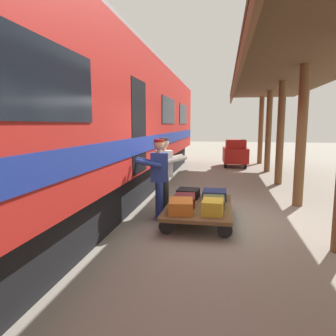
{
  "coord_description": "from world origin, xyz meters",
  "views": [
    {
      "loc": [
        0.01,
        6.45,
        2.0
      ],
      "look_at": [
        1.09,
        0.58,
        1.15
      ],
      "focal_mm": 32.7,
      "sensor_mm": 36.0,
      "label": 1
    }
  ],
  "objects": [
    {
      "name": "luggage_cart",
      "position": [
        0.49,
        0.28,
        0.3
      ],
      "size": [
        1.34,
        2.15,
        0.35
      ],
      "color": "brown",
      "rests_on": "ground_plane"
    },
    {
      "name": "porter_by_door",
      "position": [
        1.32,
        -0.3,
        0.93
      ],
      "size": [
        0.74,
        0.6,
        1.7
      ],
      "color": "#332D28",
      "rests_on": "ground_plane"
    },
    {
      "name": "suitcase_yellow_case",
      "position": [
        0.2,
        0.87,
        0.48
      ],
      "size": [
        0.4,
        0.51,
        0.26
      ],
      "primitive_type": "cube",
      "rotation": [
        0.0,
        0.0,
        -0.04
      ],
      "color": "gold",
      "rests_on": "luggage_cart"
    },
    {
      "name": "suitcase_navy_fabric",
      "position": [
        0.2,
        -0.32,
        0.45
      ],
      "size": [
        0.52,
        0.55,
        0.2
      ],
      "primitive_type": "cube",
      "rotation": [
        0.0,
        0.0,
        0.01
      ],
      "color": "navy",
      "rests_on": "luggage_cart"
    },
    {
      "name": "suitcase_black_hardshell",
      "position": [
        0.79,
        -0.32,
        0.45
      ],
      "size": [
        0.51,
        0.5,
        0.2
      ],
      "primitive_type": "cube",
      "rotation": [
        0.0,
        0.0,
        -0.08
      ],
      "color": "black",
      "rests_on": "luggage_cart"
    },
    {
      "name": "suitcase_maroon_trunk",
      "position": [
        0.79,
        0.28,
        0.44
      ],
      "size": [
        0.47,
        0.67,
        0.19
      ],
      "primitive_type": "cube",
      "rotation": [
        0.0,
        0.0,
        0.09
      ],
      "color": "maroon",
      "rests_on": "luggage_cart"
    },
    {
      "name": "train_car",
      "position": [
        3.33,
        0.0,
        2.06
      ],
      "size": [
        3.02,
        20.37,
        4.0
      ],
      "color": "#B21E19",
      "rests_on": "ground_plane"
    },
    {
      "name": "suitcase_orange_carryall",
      "position": [
        0.79,
        0.87,
        0.47
      ],
      "size": [
        0.51,
        0.65,
        0.24
      ],
      "primitive_type": "cube",
      "rotation": [
        0.0,
        0.0,
        0.12
      ],
      "color": "#CC6B23",
      "rests_on": "luggage_cart"
    },
    {
      "name": "porter_in_overalls",
      "position": [
        1.36,
        0.29,
        0.93
      ],
      "size": [
        0.72,
        0.54,
        1.7
      ],
      "color": "navy",
      "rests_on": "ground_plane"
    },
    {
      "name": "baggage_tug",
      "position": [
        -0.52,
        -8.42,
        0.63
      ],
      "size": [
        1.2,
        1.76,
        1.3
      ],
      "color": "#B21E19",
      "rests_on": "ground_plane"
    },
    {
      "name": "suitcase_olive_duffel",
      "position": [
        0.2,
        0.28,
        0.43
      ],
      "size": [
        0.45,
        0.63,
        0.17
      ],
      "primitive_type": "cube",
      "rotation": [
        0.0,
        0.0,
        0.01
      ],
      "color": "brown",
      "rests_on": "luggage_cart"
    },
    {
      "name": "ground_plane",
      "position": [
        0.0,
        0.0,
        0.0
      ],
      "size": [
        60.0,
        60.0,
        0.0
      ],
      "primitive_type": "plane",
      "color": "gray"
    },
    {
      "name": "platform_canopy",
      "position": [
        -1.76,
        0.0,
        3.25
      ],
      "size": [
        3.2,
        20.66,
        3.56
      ],
      "color": "brown",
      "rests_on": "ground_plane"
    }
  ]
}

